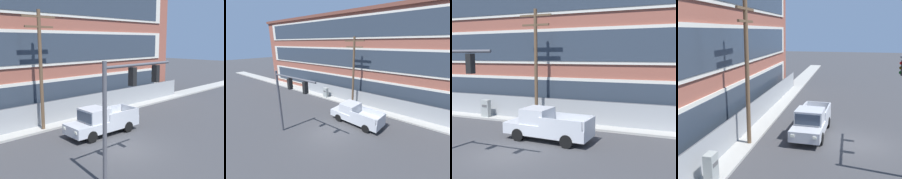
# 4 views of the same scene
# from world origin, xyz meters

# --- Properties ---
(ground_plane) EXTENTS (160.00, 160.00, 0.00)m
(ground_plane) POSITION_xyz_m (0.00, 0.00, 0.00)
(ground_plane) COLOR #38383A
(sidewalk_building_side) EXTENTS (80.00, 2.08, 0.16)m
(sidewalk_building_side) POSITION_xyz_m (0.00, 7.60, 0.08)
(sidewalk_building_side) COLOR #9E9B93
(sidewalk_building_side) RESTS_ON ground
(brick_mill_building) EXTENTS (40.25, 11.07, 12.21)m
(brick_mill_building) POSITION_xyz_m (-3.43, 13.88, 6.12)
(brick_mill_building) COLOR brown
(brick_mill_building) RESTS_ON ground
(chain_link_fence) EXTENTS (29.32, 0.06, 1.97)m
(chain_link_fence) POSITION_xyz_m (2.66, 7.83, 1.00)
(chain_link_fence) COLOR gray
(chain_link_fence) RESTS_ON ground
(traffic_signal_mast) EXTENTS (4.92, 0.43, 5.84)m
(traffic_signal_mast) POSITION_xyz_m (-2.45, -2.21, 4.12)
(traffic_signal_mast) COLOR #4C4C51
(traffic_signal_mast) RESTS_ON ground
(pickup_truck_silver) EXTENTS (5.74, 2.29, 2.03)m
(pickup_truck_silver) POSITION_xyz_m (0.96, 3.32, 0.96)
(pickup_truck_silver) COLOR #B2B5BA
(pickup_truck_silver) RESTS_ON ground
(utility_pole_near_corner) EXTENTS (2.63, 0.26, 8.87)m
(utility_pole_near_corner) POSITION_xyz_m (-1.64, 6.94, 4.93)
(utility_pole_near_corner) COLOR brown
(utility_pole_near_corner) RESTS_ON ground
(electrical_cabinet) EXTENTS (0.68, 0.48, 1.61)m
(electrical_cabinet) POSITION_xyz_m (-6.52, 7.02, 0.80)
(electrical_cabinet) COLOR #939993
(electrical_cabinet) RESTS_ON ground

